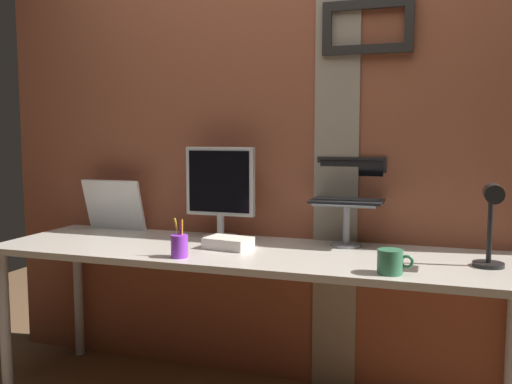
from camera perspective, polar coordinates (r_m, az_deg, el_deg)
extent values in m
cube|color=brown|center=(2.77, 3.92, 5.79)|extent=(3.25, 0.12, 2.48)
cube|color=gray|center=(2.66, 8.33, 5.74)|extent=(0.21, 0.01, 2.48)
cube|color=black|center=(2.69, 11.48, 18.47)|extent=(0.41, 0.03, 0.04)
cube|color=black|center=(2.66, 11.39, 14.25)|extent=(0.41, 0.03, 0.04)
cube|color=black|center=(2.70, 7.37, 16.32)|extent=(0.04, 0.03, 0.16)
cube|color=black|center=(2.65, 15.57, 16.34)|extent=(0.04, 0.03, 0.16)
cube|color=beige|center=(2.48, -0.74, -6.33)|extent=(2.36, 0.68, 0.03)
cylinder|color=#B2B2B7|center=(2.92, -24.50, -12.46)|extent=(0.05, 0.05, 0.71)
cylinder|color=#B2B2B7|center=(3.33, -17.87, -9.97)|extent=(0.05, 0.05, 0.71)
cylinder|color=#B2B2B7|center=(2.73, 24.91, -13.73)|extent=(0.05, 0.05, 0.71)
cylinder|color=silver|center=(2.75, -3.67, -4.66)|extent=(0.18, 0.18, 0.01)
cylinder|color=silver|center=(2.74, -3.68, -3.48)|extent=(0.04, 0.04, 0.10)
cube|color=silver|center=(2.72, -3.71, 1.11)|extent=(0.35, 0.04, 0.34)
cube|color=black|center=(2.70, -3.87, 1.08)|extent=(0.31, 0.00, 0.30)
cylinder|color=gray|center=(2.59, 9.29, -5.42)|extent=(0.14, 0.14, 0.01)
cylinder|color=gray|center=(2.57, 9.33, -3.30)|extent=(0.03, 0.03, 0.18)
cube|color=gray|center=(2.56, 9.36, -1.17)|extent=(0.28, 0.22, 0.01)
cube|color=black|center=(2.55, 9.37, -0.92)|extent=(0.33, 0.20, 0.01)
cube|color=#2D2D30|center=(2.57, 9.43, -0.72)|extent=(0.29, 0.11, 0.00)
cube|color=black|center=(2.67, 9.85, 1.56)|extent=(0.33, 0.06, 0.19)
cube|color=black|center=(2.67, 9.83, 1.51)|extent=(0.30, 0.04, 0.16)
cube|color=white|center=(3.06, -14.47, -1.32)|extent=(0.34, 0.09, 0.27)
cylinder|color=black|center=(2.35, 22.86, -6.92)|extent=(0.12, 0.12, 0.02)
cylinder|color=black|center=(2.32, 23.02, -3.11)|extent=(0.02, 0.02, 0.30)
cylinder|color=black|center=(2.22, 23.33, -0.14)|extent=(0.07, 0.11, 0.07)
cylinder|color=purple|center=(2.34, -7.92, -5.57)|extent=(0.07, 0.07, 0.10)
cylinder|color=orange|center=(2.33, -7.66, -4.66)|extent=(0.01, 0.03, 0.15)
cylinder|color=purple|center=(2.33, -7.92, -4.73)|extent=(0.01, 0.04, 0.14)
cylinder|color=yellow|center=(2.34, -8.03, -4.53)|extent=(0.03, 0.03, 0.16)
cylinder|color=purple|center=(2.34, -7.69, -4.81)|extent=(0.02, 0.02, 0.14)
cylinder|color=#33724C|center=(2.11, 13.67, -7.01)|extent=(0.09, 0.09, 0.09)
torus|color=#33724C|center=(2.10, 15.30, -6.95)|extent=(0.05, 0.01, 0.05)
cube|color=silver|center=(2.50, -2.88, -5.27)|extent=(0.22, 0.17, 0.05)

